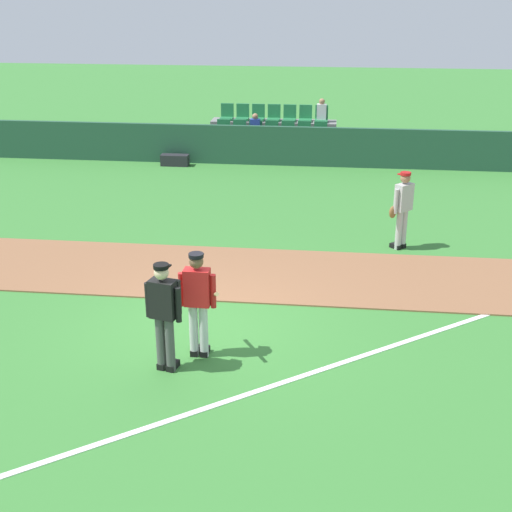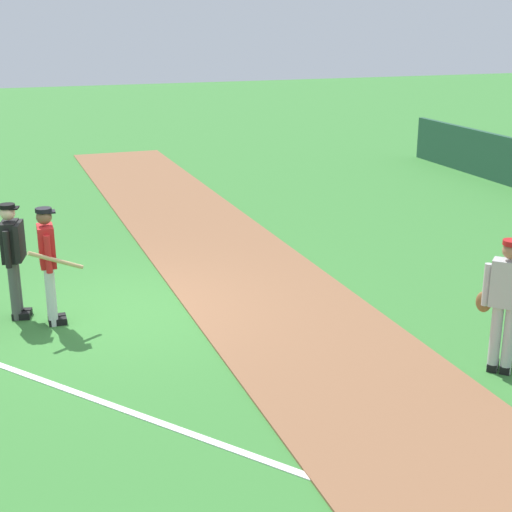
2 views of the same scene
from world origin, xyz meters
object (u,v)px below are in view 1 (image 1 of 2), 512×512
(umpire_home_plate, at_px, (164,311))
(equipment_bag, at_px, (175,160))
(batter_red_jersey, at_px, (198,301))
(runner_grey_jersey, at_px, (402,208))

(umpire_home_plate, distance_m, equipment_bag, 12.77)
(batter_red_jersey, xyz_separation_m, equipment_bag, (-3.14, 11.99, -0.79))
(umpire_home_plate, bearing_deg, batter_red_jersey, 47.43)
(batter_red_jersey, bearing_deg, runner_grey_jersey, 55.61)
(umpire_home_plate, relative_size, equipment_bag, 1.96)
(batter_red_jersey, distance_m, umpire_home_plate, 0.63)
(runner_grey_jersey, height_order, equipment_bag, runner_grey_jersey)
(umpire_home_plate, height_order, equipment_bag, umpire_home_plate)
(umpire_home_plate, height_order, runner_grey_jersey, same)
(equipment_bag, bearing_deg, runner_grey_jersey, -45.47)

